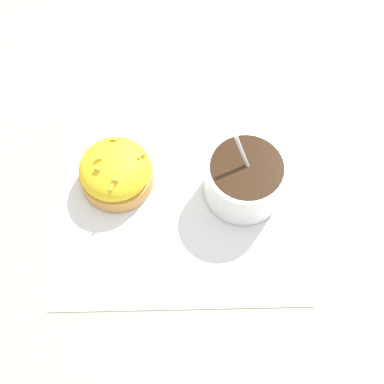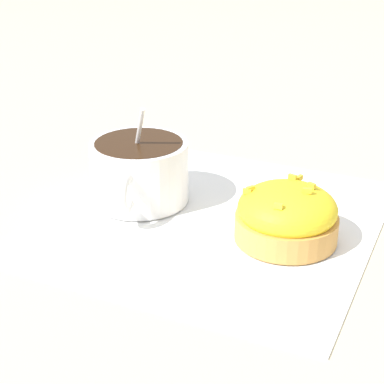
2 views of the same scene
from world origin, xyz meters
name	(u,v)px [view 1 (image 1 of 2)]	position (x,y,z in m)	size (l,w,h in m)	color
ground_plane	(180,188)	(0.00, 0.00, 0.00)	(3.00, 3.00, 0.00)	#C6B793
paper_napkin	(180,187)	(0.00, 0.00, 0.00)	(0.31, 0.32, 0.00)	white
coffee_cup	(245,175)	(-0.07, 0.00, 0.03)	(0.09, 0.11, 0.10)	white
frosted_pastry	(116,171)	(0.07, -0.01, 0.03)	(0.09, 0.09, 0.05)	#D19347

